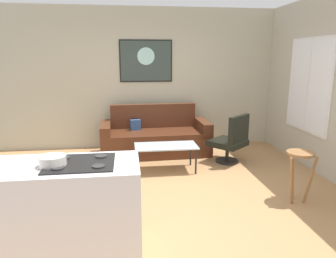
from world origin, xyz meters
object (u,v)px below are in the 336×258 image
at_px(couch, 155,138).
at_px(coffee_table, 166,148).
at_px(mixing_bowl, 53,161).
at_px(armchair, 231,140).
at_px(wall_painting, 146,61).
at_px(bar_stool, 299,163).

bearing_deg(couch, coffee_table, -84.86).
height_order(coffee_table, mixing_bowl, mixing_bowl).
bearing_deg(mixing_bowl, couch, 69.45).
relative_size(armchair, mixing_bowl, 3.73).
bearing_deg(couch, wall_painting, 102.88).
bearing_deg(bar_stool, mixing_bowl, -163.92).
xyz_separation_m(armchair, wall_painting, (-1.40, 1.28, 1.35)).
xyz_separation_m(coffee_table, wall_painting, (-0.21, 1.52, 1.36)).
relative_size(couch, wall_painting, 1.98).
relative_size(coffee_table, bar_stool, 1.51).
distance_m(couch, wall_painting, 1.55).
bearing_deg(armchair, wall_painting, 137.65).
height_order(couch, wall_painting, wall_painting).
distance_m(coffee_table, wall_painting, 2.05).
xyz_separation_m(couch, coffee_table, (0.09, -0.98, 0.09)).
relative_size(coffee_table, mixing_bowl, 4.33).
xyz_separation_m(bar_stool, wall_painting, (-1.75, 2.86, 1.23)).
bearing_deg(coffee_table, mixing_bowl, -120.42).
relative_size(bar_stool, mixing_bowl, 2.88).
height_order(bar_stool, mixing_bowl, mixing_bowl).
bearing_deg(bar_stool, wall_painting, 121.43).
bearing_deg(armchair, coffee_table, -168.51).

